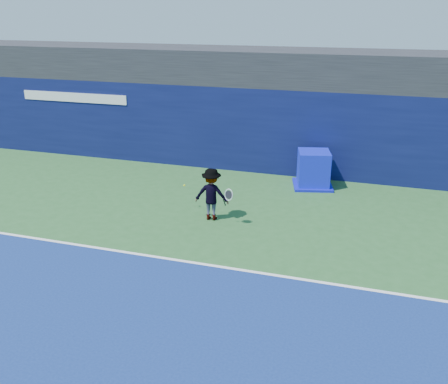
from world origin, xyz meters
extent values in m
plane|color=#285A2A|center=(0.00, 0.00, 0.00)|extent=(80.00, 80.00, 0.00)
cube|color=white|center=(0.00, 3.00, 0.01)|extent=(24.00, 0.10, 0.01)
cube|color=black|center=(0.00, 11.50, 3.60)|extent=(36.00, 3.00, 1.20)
cube|color=#0B113E|center=(0.00, 10.50, 1.50)|extent=(36.00, 1.00, 3.00)
cube|color=white|center=(-7.00, 9.99, 2.35)|extent=(4.50, 0.04, 0.35)
cube|color=#0E17C4|center=(2.42, 9.19, 0.60)|extent=(1.21, 1.21, 1.20)
cube|color=#0C0EAD|center=(2.42, 9.19, 0.04)|extent=(1.51, 1.51, 0.08)
imported|color=silver|center=(0.08, 5.59, 0.74)|extent=(1.00, 0.62, 1.49)
cylinder|color=black|center=(0.53, 5.34, 0.65)|extent=(0.07, 0.13, 0.23)
torus|color=silver|center=(0.67, 5.29, 0.90)|extent=(0.27, 0.15, 0.27)
cylinder|color=black|center=(0.67, 5.29, 0.90)|extent=(0.23, 0.12, 0.23)
sphere|color=#CDDE18|center=(-0.91, 6.04, 0.74)|extent=(0.06, 0.06, 0.06)
camera|label=1|loc=(4.29, -6.67, 5.63)|focal=40.00mm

